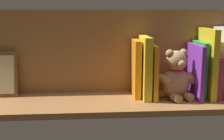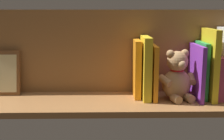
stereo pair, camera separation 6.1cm
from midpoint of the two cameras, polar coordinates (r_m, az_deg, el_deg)
The scene contains 10 objects.
ground_plane at distance 115.74cm, azimuth -1.52°, elevation -6.14°, with size 116.73×28.61×2.20cm, color #9E6B3D.
shelf_back_panel at distance 123.60cm, azimuth -1.84°, elevation 3.50°, with size 116.73×1.50×33.62cm, color olive.
book_2 at distance 124.92cm, azimuth 17.13°, elevation -0.95°, with size 2.83×15.31×16.29cm, color #B23F72.
book_3 at distance 121.94cm, azimuth 16.08°, elevation 1.27°, with size 2.23×17.31×26.55cm, color yellow.
book_4 at distance 122.68cm, azimuth 14.67°, elevation 0.20°, with size 1.85×14.79×21.47cm, color green.
book_5 at distance 120.41cm, azimuth 13.90°, elevation -0.17°, with size 1.54×18.29×20.64cm, color purple.
teddy_bear at distance 117.41cm, azimuth 10.54°, elevation -1.29°, with size 14.87×14.13×19.02cm.
book_6 at distance 117.37cm, azimuth 6.11°, elevation -0.22°, with size 1.65×16.22×20.54cm, color orange.
book_7 at distance 116.82cm, azimuth 4.72°, elevation 0.54°, with size 2.91×15.73×23.67cm, color yellow.
book_8 at distance 118.11cm, azimuth 3.06°, elevation 0.31°, with size 2.32×12.43×22.18cm, color orange.
Camera 1 is at (8.31, 110.13, 33.64)cm, focal length 48.51 mm.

